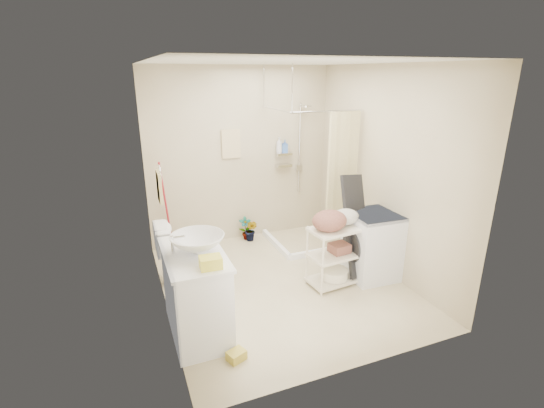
{
  "coord_description": "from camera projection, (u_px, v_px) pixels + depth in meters",
  "views": [
    {
      "loc": [
        -1.72,
        -3.98,
        2.5
      ],
      "look_at": [
        -0.03,
        0.25,
        0.97
      ],
      "focal_mm": 26.0,
      "sensor_mm": 36.0,
      "label": 1
    }
  ],
  "objects": [
    {
      "name": "sink",
      "position": [
        198.0,
        244.0,
        3.71
      ],
      "size": [
        0.65,
        0.65,
        0.18
      ],
      "primitive_type": "imported",
      "rotation": [
        0.0,
        0.0,
        0.33
      ],
      "color": "silver",
      "rests_on": "vanity"
    },
    {
      "name": "ironing_board",
      "position": [
        356.0,
        226.0,
        4.93
      ],
      "size": [
        0.4,
        0.22,
        1.34
      ],
      "primitive_type": null,
      "rotation": [
        0.0,
        0.0,
        0.31
      ],
      "color": "black",
      "rests_on": "ground"
    },
    {
      "name": "toilet",
      "position": [
        189.0,
        251.0,
        4.87
      ],
      "size": [
        0.78,
        0.46,
        0.79
      ],
      "primitive_type": "imported",
      "rotation": [
        0.0,
        0.0,
        1.55
      ],
      "color": "white",
      "rests_on": "ground"
    },
    {
      "name": "vanity",
      "position": [
        196.0,
        293.0,
        3.87
      ],
      "size": [
        0.56,
        0.99,
        0.87
      ],
      "primitive_type": "cube",
      "rotation": [
        0.0,
        0.0,
        0.0
      ],
      "color": "white",
      "rests_on": "ground"
    },
    {
      "name": "washing_machine",
      "position": [
        372.0,
        245.0,
        4.97
      ],
      "size": [
        0.61,
        0.63,
        0.85
      ],
      "primitive_type": "cube",
      "rotation": [
        0.0,
        0.0,
        -0.05
      ],
      "color": "silver",
      "rests_on": "ground"
    },
    {
      "name": "tp_holder",
      "position": [
        165.0,
        246.0,
        4.24
      ],
      "size": [
        0.08,
        0.12,
        0.14
      ],
      "primitive_type": null,
      "color": "white",
      "rests_on": "wall_left"
    },
    {
      "name": "counter_basket",
      "position": [
        211.0,
        262.0,
        3.42
      ],
      "size": [
        0.2,
        0.16,
        0.11
      ],
      "primitive_type": "cube",
      "rotation": [
        0.0,
        0.0,
        -0.05
      ],
      "color": "#E9E145",
      "rests_on": "vanity"
    },
    {
      "name": "towel_ring",
      "position": [
        159.0,
        185.0,
        3.77
      ],
      "size": [
        0.04,
        0.22,
        0.34
      ],
      "primitive_type": null,
      "color": "#D4C385",
      "rests_on": "wall_left"
    },
    {
      "name": "shampoo_bottle_a",
      "position": [
        279.0,
        145.0,
        6.0
      ],
      "size": [
        0.12,
        0.12,
        0.24
      ],
      "primitive_type": "imported",
      "rotation": [
        0.0,
        0.0,
        0.33
      ],
      "color": "silver",
      "rests_on": "shower"
    },
    {
      "name": "wall_front",
      "position": [
        364.0,
        233.0,
        3.08
      ],
      "size": [
        2.8,
        0.04,
        2.6
      ],
      "primitive_type": "cube",
      "color": "#C4B898",
      "rests_on": "ground"
    },
    {
      "name": "ceiling",
      "position": [
        284.0,
        62.0,
        4.07
      ],
      "size": [
        2.8,
        3.2,
        0.04
      ],
      "primitive_type": "cube",
      "color": "silver",
      "rests_on": "ground"
    },
    {
      "name": "wall_right",
      "position": [
        384.0,
        172.0,
        4.98
      ],
      "size": [
        0.04,
        3.2,
        2.6
      ],
      "primitive_type": "cube",
      "color": "#C4B898",
      "rests_on": "ground"
    },
    {
      "name": "potted_plant_b",
      "position": [
        251.0,
        230.0,
        6.08
      ],
      "size": [
        0.24,
        0.24,
        0.35
      ],
      "primitive_type": "imported",
      "rotation": [
        0.0,
        0.0,
        -0.78
      ],
      "color": "#9B4E31",
      "rests_on": "ground"
    },
    {
      "name": "potted_plant_a",
      "position": [
        245.0,
        228.0,
        6.13
      ],
      "size": [
        0.2,
        0.14,
        0.37
      ],
      "primitive_type": "imported",
      "rotation": [
        0.0,
        0.0,
        -0.04
      ],
      "color": "brown",
      "rests_on": "ground"
    },
    {
      "name": "shampoo_bottle_b",
      "position": [
        285.0,
        146.0,
        6.05
      ],
      "size": [
        0.11,
        0.11,
        0.19
      ],
      "primitive_type": "imported",
      "rotation": [
        0.0,
        0.0,
        -0.31
      ],
      "color": "#385EA4",
      "rests_on": "shower"
    },
    {
      "name": "hanging_towel",
      "position": [
        231.0,
        144.0,
        5.76
      ],
      "size": [
        0.28,
        0.03,
        0.42
      ],
      "primitive_type": "cube",
      "color": "beige",
      "rests_on": "wall_back"
    },
    {
      "name": "shower",
      "position": [
        308.0,
        176.0,
        5.79
      ],
      "size": [
        1.1,
        1.1,
        2.1
      ],
      "primitive_type": null,
      "color": "white",
      "rests_on": "ground"
    },
    {
      "name": "mop",
      "position": [
        163.0,
        208.0,
        5.52
      ],
      "size": [
        0.16,
        0.16,
        1.37
      ],
      "primitive_type": null,
      "rotation": [
        0.0,
        0.0,
        0.23
      ],
      "color": "maroon",
      "rests_on": "ground"
    },
    {
      "name": "wall_back",
      "position": [
        241.0,
        156.0,
        5.9
      ],
      "size": [
        2.8,
        0.04,
        2.6
      ],
      "primitive_type": "cube",
      "color": "#C4B898",
      "rests_on": "ground"
    },
    {
      "name": "wall_left",
      "position": [
        156.0,
        196.0,
        4.0
      ],
      "size": [
        0.04,
        3.2,
        2.6
      ],
      "primitive_type": "cube",
      "color": "#C4B898",
      "rests_on": "ground"
    },
    {
      "name": "laundry_rack",
      "position": [
        335.0,
        251.0,
        4.77
      ],
      "size": [
        0.68,
        0.44,
        0.89
      ],
      "primitive_type": null,
      "rotation": [
        0.0,
        0.0,
        0.1
      ],
      "color": "beige",
      "rests_on": "ground"
    },
    {
      "name": "floor",
      "position": [
        282.0,
        283.0,
        4.9
      ],
      "size": [
        3.2,
        3.2,
        0.0
      ],
      "primitive_type": "plane",
      "color": "beige",
      "rests_on": "ground"
    },
    {
      "name": "floor_basket",
      "position": [
        236.0,
        354.0,
        3.58
      ],
      "size": [
        0.28,
        0.25,
        0.13
      ],
      "primitive_type": "cube",
      "rotation": [
        0.0,
        0.0,
        0.38
      ],
      "color": "gold",
      "rests_on": "ground"
    }
  ]
}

